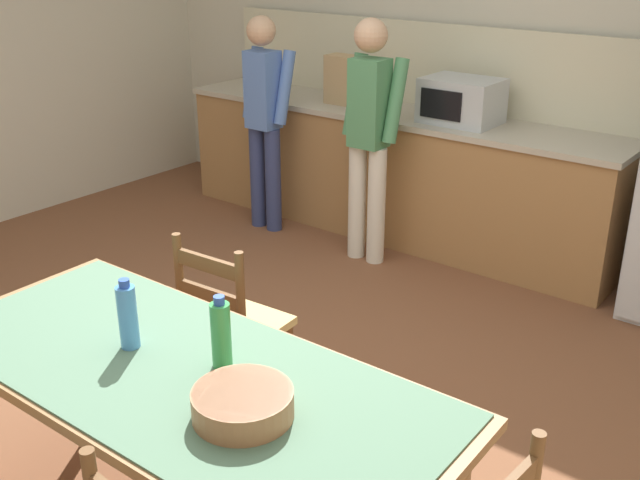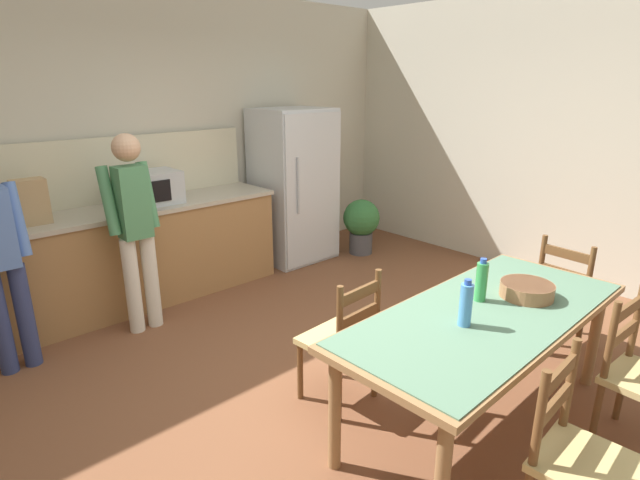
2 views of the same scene
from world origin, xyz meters
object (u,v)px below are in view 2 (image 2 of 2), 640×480
Objects in this scene: microwave at (151,188)px; serving_bowl at (527,289)px; bottle_off_centre at (481,281)px; chair_side_near_left at (579,459)px; bottle_near_centre at (466,304)px; potted_plant at (361,223)px; chair_head_end at (568,295)px; chair_side_far_left at (342,340)px; person_at_counter at (135,224)px; dining_table at (486,323)px; refrigerator at (294,186)px; paper_bag at (31,202)px.

microwave is 1.56× the size of serving_bowl.
bottle_off_centre is 0.30× the size of chair_side_near_left.
chair_side_near_left is (-0.19, -0.73, -0.43)m from bottle_near_centre.
serving_bowl is 3.09m from potted_plant.
chair_head_end is at bearing -100.40° from potted_plant.
bottle_near_centre reaches higher than potted_plant.
chair_side_far_left is 2.98m from potted_plant.
serving_bowl is at bearing -153.02° from person_at_counter.
chair_side_near_left is 4.06m from potted_plant.
bottle_near_centre is at bearing -83.78° from microwave.
bottle_off_centre reaches higher than potted_plant.
chair_side_far_left reaches higher than dining_table.
refrigerator is at bearing 8.07° from chair_head_end.
paper_bag is at bearing 172.58° from potted_plant.
potted_plant is at bearing 52.32° from bottle_near_centre.
bottle_off_centre is 0.16× the size of person_at_counter.
bottle_near_centre is 0.30× the size of chair_side_near_left.
paper_bag is at bearing 121.67° from serving_bowl.
chair_side_near_left reaches higher than potted_plant.
microwave is 0.24× the size of dining_table.
bottle_off_centre is at bearing -60.52° from paper_bag.
bottle_near_centre is at bearing -164.22° from person_at_counter.
refrigerator reaches higher than chair_side_near_left.
chair_head_end is (1.31, 0.02, -0.23)m from dining_table.
person_at_counter is at bearing -178.53° from potted_plant.
refrigerator is at bearing -127.40° from chair_side_far_left.
person_at_counter is 2.83m from potted_plant.
serving_bowl is (0.26, -0.17, -0.07)m from bottle_off_centre.
chair_head_end is at bearing 19.99° from chair_side_near_left.
chair_side_near_left is 0.55× the size of person_at_counter.
refrigerator is 6.43× the size of bottle_off_centre.
serving_bowl is at bearing -9.35° from dining_table.
chair_head_end is at bearing -58.19° from microwave.
serving_bowl is at bearing 99.17° from chair_head_end.
refrigerator reaches higher than microwave.
bottle_near_centre and bottle_off_centre have the same top height.
paper_bag reaches higher than microwave.
paper_bag is 1.33× the size of bottle_near_centre.
paper_bag is 0.81m from person_at_counter.
bottle_near_centre is at bearing 174.89° from serving_bowl.
dining_table is at bearing -109.72° from refrigerator.
bottle_near_centre is (0.34, -3.10, -0.21)m from microwave.
serving_bowl is at bearing -73.23° from microwave.
chair_side_near_left is at bearing -73.45° from paper_bag.
dining_table is (1.58, -3.09, -0.44)m from paper_bag.
paper_bag is 0.40× the size of chair_head_end.
dining_table is at bearing -159.10° from person_at_counter.
microwave reaches higher than chair_side_far_left.
microwave is 1.39× the size of paper_bag.
dining_table is (-1.10, -3.08, -0.20)m from refrigerator.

